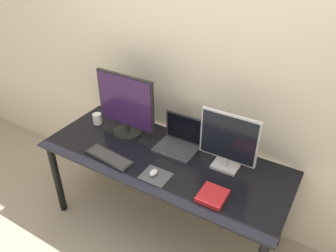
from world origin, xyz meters
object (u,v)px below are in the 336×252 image
at_px(mouse, 154,173).
at_px(book, 212,196).
at_px(keyboard, 109,157).
at_px(laptop, 179,140).
at_px(mug, 97,119).
at_px(monitor_right, 228,141).
at_px(monitor_left, 126,106).

relative_size(mouse, book, 0.40).
height_order(mouse, book, mouse).
bearing_deg(mouse, keyboard, -178.63).
xyz_separation_m(laptop, mug, (-0.76, -0.06, -0.02)).
xyz_separation_m(laptop, mouse, (0.01, -0.38, -0.04)).
bearing_deg(mug, laptop, 4.49).
xyz_separation_m(monitor_right, book, (0.05, -0.32, -0.21)).
relative_size(laptop, keyboard, 0.77).
bearing_deg(book, monitor_left, 160.48).
bearing_deg(mug, monitor_right, 0.63).
distance_m(laptop, mug, 0.76).
bearing_deg(monitor_left, monitor_right, 0.01).
height_order(laptop, book, laptop).
bearing_deg(book, mug, 165.80).
height_order(laptop, mug, laptop).
bearing_deg(mug, keyboard, -39.75).
distance_m(monitor_left, keyboard, 0.42).
bearing_deg(laptop, keyboard, -133.59).
bearing_deg(monitor_right, mug, -179.37).
relative_size(mouse, mug, 0.82).
relative_size(keyboard, book, 2.18).
relative_size(laptop, book, 1.68).
relative_size(keyboard, mug, 4.45).
bearing_deg(monitor_left, laptop, 5.94).
relative_size(monitor_left, mug, 5.68).
bearing_deg(keyboard, laptop, 46.41).
distance_m(laptop, book, 0.58).
relative_size(monitor_right, mouse, 5.82).
height_order(monitor_left, mug, monitor_left).
relative_size(monitor_left, mouse, 6.91).
xyz_separation_m(monitor_left, book, (0.89, -0.32, -0.24)).
distance_m(keyboard, mug, 0.51).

